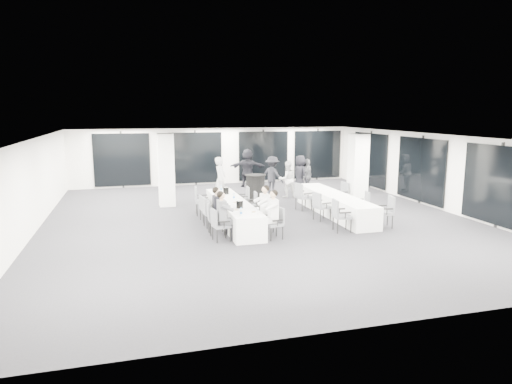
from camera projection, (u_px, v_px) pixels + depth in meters
The scene contains 43 objects.
room at pixel (274, 174), 16.53m from camera, with size 14.04×16.04×2.84m.
column_left at pixel (166, 170), 17.55m from camera, with size 0.60×0.60×2.80m, color white.
column_right at pixel (358, 171), 17.29m from camera, with size 0.60×0.60×2.80m, color white.
banquet_table_main at pixel (233, 212), 14.94m from camera, with size 0.90×5.00×0.75m, color white.
banquet_table_side at pixel (335, 204), 16.15m from camera, with size 0.90×5.00×0.75m, color white.
cocktail_table at pixel (255, 189), 18.02m from camera, with size 0.84×0.84×1.16m.
chair_main_left_near at pixel (219, 223), 12.88m from camera, with size 0.53×0.57×0.93m.
chair_main_left_second at pixel (214, 216), 13.58m from camera, with size 0.52×0.58×0.99m.
chair_main_left_mid at pixel (209, 211), 14.42m from camera, with size 0.52×0.56×0.95m.
chair_main_left_fourth at pixel (205, 206), 15.24m from camera, with size 0.48×0.52×0.87m.
chair_main_left_far at pixel (200, 199), 16.14m from camera, with size 0.55×0.60×1.01m.
chair_main_right_near at pixel (276, 221), 13.16m from camera, with size 0.53×0.57×0.91m.
chair_main_right_second at pixel (268, 216), 13.93m from camera, with size 0.48×0.52×0.87m.
chair_main_right_mid at pixel (261, 207), 14.72m from camera, with size 0.59×0.63×1.04m.
chair_main_right_fourth at pixel (252, 203), 15.74m from camera, with size 0.49×0.53×0.89m.
chair_main_right_far at pixel (244, 197), 16.77m from camera, with size 0.48×0.53×0.90m.
chair_side_left_near at pixel (340, 213), 13.88m from camera, with size 0.55×0.60×1.00m.
chair_side_left_mid at pixel (320, 204), 15.30m from camera, with size 0.57×0.61×0.96m.
chair_side_left_far at pixel (302, 195), 16.89m from camera, with size 0.61×0.64×1.01m.
chair_side_right_near at pixel (387, 210), 14.41m from camera, with size 0.59×0.63×1.00m.
chair_side_right_mid at pixel (363, 202), 15.82m from camera, with size 0.53×0.56×0.90m.
chair_side_right_far at pixel (342, 193), 17.44m from camera, with size 0.56×0.59×0.96m.
seated_guest_a at pixel (224, 213), 12.88m from camera, with size 0.50×0.38×1.44m.
seated_guest_b at pixel (219, 207), 13.58m from camera, with size 0.50×0.38×1.44m.
seated_guest_c at pixel (271, 211), 13.05m from camera, with size 0.50×0.38×1.44m.
seated_guest_d at pixel (263, 206), 13.83m from camera, with size 0.50×0.38×1.44m.
standing_guest_a at pixel (220, 177), 18.39m from camera, with size 0.75×0.61×2.06m, color silver.
standing_guest_b at pixel (287, 177), 19.36m from camera, with size 0.84×0.51×1.75m, color silver.
standing_guest_c at pixel (272, 173), 20.05m from camera, with size 1.23×0.63×1.90m, color black.
standing_guest_d at pixel (307, 174), 20.27m from camera, with size 1.04×0.58×1.76m, color #54555B.
standing_guest_e at pixel (300, 172), 20.18m from camera, with size 0.93×0.57×1.94m, color black.
standing_guest_f at pixel (248, 165), 22.01m from camera, with size 1.93×0.74×2.10m, color black.
standing_guest_g at pixel (164, 171), 21.32m from camera, with size 0.64×0.52×1.75m, color black.
standing_guest_h at pixel (361, 172), 20.35m from camera, with size 0.93×0.57×1.93m, color #54555B.
ice_bucket_near at pixel (240, 204), 13.76m from camera, with size 0.21×0.21×0.24m, color black.
ice_bucket_far at pixel (226, 191), 16.10m from camera, with size 0.21×0.21×0.24m, color black.
water_bottle_a at pixel (241, 212), 12.76m from camera, with size 0.07×0.07×0.22m, color silver.
water_bottle_b at pixel (234, 196), 15.07m from camera, with size 0.07×0.07×0.21m, color silver.
water_bottle_c at pixel (221, 188), 16.64m from camera, with size 0.07×0.07×0.21m, color silver.
plate_a at pixel (236, 210), 13.48m from camera, with size 0.18×0.18×0.03m.
plate_b at pixel (254, 212), 13.23m from camera, with size 0.18×0.18×0.03m.
plate_c at pixel (235, 202), 14.59m from camera, with size 0.21×0.21×0.03m.
wine_glass at pixel (258, 209), 12.96m from camera, with size 0.08×0.08×0.20m.
Camera 1 is at (-4.09, -14.52, 3.67)m, focal length 32.00 mm.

